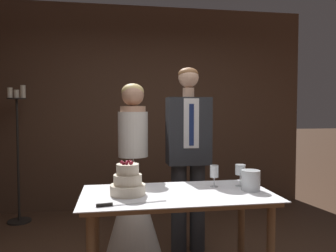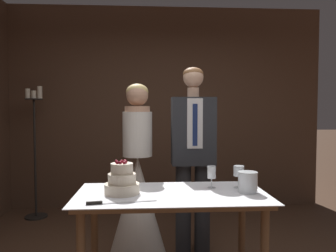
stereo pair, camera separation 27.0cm
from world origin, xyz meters
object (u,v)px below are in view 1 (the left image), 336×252
at_px(candle_stand, 18,154).
at_px(cake_table, 177,208).
at_px(bride, 133,192).
at_px(tiered_cake, 128,182).
at_px(wine_glass_middle, 214,172).
at_px(hurricane_candle, 251,181).
at_px(groom, 188,150).
at_px(cake_knife, 118,204).
at_px(wine_glass_near, 240,170).

bearing_deg(candle_stand, cake_table, -50.75).
bearing_deg(candle_stand, bride, -40.37).
xyz_separation_m(cake_table, candle_stand, (-1.61, 1.97, 0.16)).
bearing_deg(tiered_cake, wine_glass_middle, 10.58).
bearing_deg(hurricane_candle, tiered_cake, 178.78).
bearing_deg(groom, wine_glass_middle, -86.28).
bearing_deg(candle_stand, hurricane_candle, -42.61).
xyz_separation_m(cake_table, wine_glass_middle, (0.31, 0.13, 0.22)).
bearing_deg(cake_knife, groom, 48.06).
bearing_deg(wine_glass_near, cake_knife, -158.94).
xyz_separation_m(hurricane_candle, bride, (-0.81, 0.84, -0.26)).
relative_size(cake_knife, candle_stand, 0.26).
bearing_deg(bride, cake_knife, -97.99).
xyz_separation_m(cake_table, hurricane_candle, (0.54, -0.01, 0.18)).
distance_m(tiered_cake, cake_knife, 0.27).
xyz_separation_m(cake_knife, wine_glass_middle, (0.73, 0.37, 0.10)).
distance_m(wine_glass_middle, bride, 0.95).
height_order(tiered_cake, wine_glass_middle, tiered_cake).
bearing_deg(hurricane_candle, candle_stand, 137.39).
height_order(cake_knife, groom, groom).
xyz_separation_m(tiered_cake, hurricane_candle, (0.89, -0.02, -0.02)).
bearing_deg(groom, cake_table, -107.86).
bearing_deg(wine_glass_near, candle_stand, 138.96).
xyz_separation_m(tiered_cake, groom, (0.62, 0.82, 0.11)).
distance_m(cake_table, groom, 0.92).
distance_m(wine_glass_middle, candle_stand, 2.66).
bearing_deg(cake_table, groom, 72.14).
height_order(tiered_cake, cake_knife, tiered_cake).
distance_m(wine_glass_middle, groom, 0.70).
height_order(groom, candle_stand, groom).
height_order(wine_glass_near, groom, groom).
relative_size(wine_glass_near, groom, 0.09).
height_order(cake_table, bride, bride).
bearing_deg(cake_table, cake_knife, -150.07).
xyz_separation_m(wine_glass_middle, candle_stand, (-1.92, 1.84, -0.06)).
distance_m(cake_table, bride, 0.87).
distance_m(tiered_cake, wine_glass_middle, 0.67).
relative_size(groom, candle_stand, 1.06).
height_order(cake_table, hurricane_candle, hurricane_candle).
height_order(wine_glass_near, hurricane_candle, wine_glass_near).
relative_size(cake_table, hurricane_candle, 9.15).
relative_size(cake_table, candle_stand, 0.80).
xyz_separation_m(cake_knife, wine_glass_near, (0.93, 0.36, 0.12)).
distance_m(hurricane_candle, candle_stand, 2.92).
bearing_deg(cake_knife, wine_glass_near, 11.75).
xyz_separation_m(wine_glass_middle, bride, (-0.58, 0.70, -0.30)).
relative_size(wine_glass_middle, candle_stand, 0.10).
height_order(bride, groom, groom).
bearing_deg(wine_glass_middle, hurricane_candle, -31.47).
distance_m(tiered_cake, wine_glass_near, 0.87).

